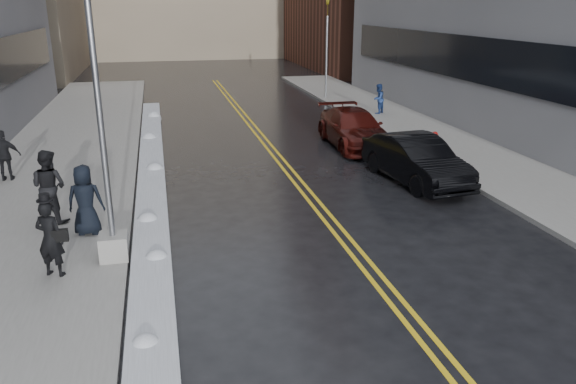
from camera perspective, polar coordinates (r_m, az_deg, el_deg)
ground at (r=12.42m, az=-2.09°, el=-9.75°), size 160.00×160.00×0.00m
sidewalk_west at (r=21.86m, az=-22.33°, el=1.76°), size 5.50×50.00×0.15m
sidewalk_east at (r=24.67m, az=16.63°, el=4.20°), size 4.00×50.00×0.15m
lane_line_left at (r=22.00m, az=-1.07°, el=3.09°), size 0.12×50.00×0.01m
lane_line_right at (r=22.06m, az=-0.31°, el=3.14°), size 0.12×50.00×0.01m
snow_ridge at (r=19.60m, az=-13.68°, el=1.10°), size 0.90×30.00×0.34m
lamppost at (r=13.24m, az=-18.12°, el=2.96°), size 0.65×0.65×7.62m
fire_hydrant at (r=24.09m, az=14.65°, el=5.20°), size 0.26×0.26×0.73m
traffic_signal at (r=36.38m, az=3.96°, el=14.67°), size 0.16×0.20×6.00m
pedestrian_fedora at (r=13.34m, az=-23.01°, el=-4.39°), size 0.75×0.63×1.75m
pedestrian_b at (r=16.61m, az=-23.12°, el=0.54°), size 1.24×1.15×2.04m
pedestrian_c at (r=15.38m, az=-19.91°, el=-0.78°), size 0.97×0.68×1.87m
pedestrian_d at (r=21.26m, az=-26.83°, el=3.33°), size 1.03×0.46×1.73m
pedestrian_east at (r=31.37m, az=9.15°, el=9.33°), size 0.99×0.97×1.60m
car_black at (r=19.74m, az=12.86°, el=3.21°), size 2.27×5.07×1.62m
car_maroon at (r=24.49m, az=6.69°, el=6.44°), size 2.29×5.41×1.56m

